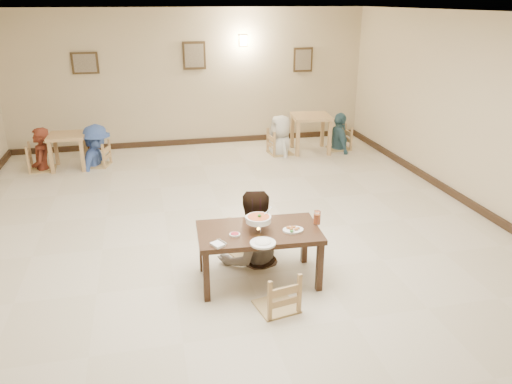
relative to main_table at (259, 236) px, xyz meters
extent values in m
plane|color=beige|center=(-0.11, 1.23, -0.58)|extent=(10.00, 10.00, 0.00)
plane|color=white|center=(-0.11, 1.23, 2.42)|extent=(10.00, 10.00, 0.00)
plane|color=beige|center=(-0.11, 6.23, 0.92)|extent=(10.00, 0.00, 10.00)
plane|color=beige|center=(3.89, 1.23, 0.92)|extent=(0.00, 10.00, 10.00)
cube|color=#301F13|center=(-0.11, 6.20, -0.52)|extent=(8.00, 0.06, 0.12)
cube|color=#301F13|center=(3.86, 1.23, -0.52)|extent=(0.06, 10.00, 0.12)
cube|color=#3A2A18|center=(-2.31, 6.19, 1.32)|extent=(0.55, 0.03, 0.45)
cube|color=gray|center=(-2.31, 6.17, 1.32)|extent=(0.45, 0.01, 0.37)
cube|color=#3A2A18|center=(-0.01, 6.19, 1.42)|extent=(0.50, 0.03, 0.60)
cube|color=gray|center=(-0.01, 6.17, 1.42)|extent=(0.41, 0.01, 0.49)
cube|color=#3A2A18|center=(2.49, 6.19, 1.27)|extent=(0.45, 0.03, 0.55)
cube|color=gray|center=(2.49, 6.17, 1.27)|extent=(0.37, 0.01, 0.45)
cube|color=#FFD88C|center=(1.09, 6.19, 1.72)|extent=(0.16, 0.05, 0.22)
cube|color=#3A2214|center=(0.00, 0.00, 0.05)|extent=(1.46, 0.87, 0.06)
cube|color=#3A2214|center=(-0.66, -0.30, -0.28)|extent=(0.07, 0.07, 0.60)
cube|color=#3A2214|center=(0.63, -0.37, -0.28)|extent=(0.07, 0.07, 0.60)
cube|color=#3A2214|center=(-0.63, 0.37, -0.28)|extent=(0.07, 0.07, 0.60)
cube|color=#3A2214|center=(0.66, 0.30, -0.28)|extent=(0.07, 0.07, 0.60)
cube|color=tan|center=(0.03, 0.64, -0.15)|extent=(0.45, 0.45, 0.05)
cube|color=tan|center=(0.06, -0.61, -0.17)|extent=(0.42, 0.42, 0.05)
imported|color=gray|center=(0.04, 0.54, 0.36)|extent=(1.02, 0.86, 1.89)
torus|color=silver|center=(-0.01, -0.04, 0.20)|extent=(0.23, 0.23, 0.01)
cylinder|color=silver|center=(-0.01, -0.04, 0.10)|extent=(0.06, 0.06, 0.03)
cone|color=#FFA526|center=(-0.01, -0.04, 0.14)|extent=(0.03, 0.03, 0.05)
cylinder|color=white|center=(-0.01, -0.04, 0.23)|extent=(0.29, 0.29, 0.07)
cylinder|color=#C95429|center=(-0.01, -0.04, 0.26)|extent=(0.25, 0.25, 0.01)
sphere|color=#2D7223|center=(0.00, -0.05, 0.28)|extent=(0.04, 0.04, 0.04)
cylinder|color=silver|center=(0.10, 0.02, 0.29)|extent=(0.13, 0.08, 0.09)
cylinder|color=silver|center=(0.08, 0.01, 0.14)|extent=(0.01, 0.01, 0.13)
cylinder|color=silver|center=(-0.10, 0.01, 0.14)|extent=(0.01, 0.01, 0.13)
cylinder|color=silver|center=(-0.01, -0.14, 0.14)|extent=(0.01, 0.01, 0.13)
cylinder|color=white|center=(0.07, 0.34, 0.09)|extent=(0.32, 0.32, 0.02)
ellipsoid|color=white|center=(0.07, 0.34, 0.10)|extent=(0.21, 0.18, 0.07)
cylinder|color=white|center=(-0.04, -0.35, 0.09)|extent=(0.29, 0.29, 0.02)
ellipsoid|color=white|center=(-0.04, -0.35, 0.10)|extent=(0.19, 0.16, 0.06)
cylinder|color=white|center=(0.38, -0.11, 0.09)|extent=(0.24, 0.24, 0.02)
sphere|color=#2D7223|center=(0.34, -0.18, 0.11)|extent=(0.04, 0.04, 0.04)
cylinder|color=white|center=(-0.30, -0.08, 0.09)|extent=(0.12, 0.12, 0.02)
cylinder|color=maroon|center=(-0.30, -0.08, 0.10)|extent=(0.09, 0.09, 0.01)
cube|color=white|center=(-0.53, -0.28, 0.09)|extent=(0.16, 0.18, 0.03)
cube|color=silver|center=(-0.48, -0.21, 0.09)|extent=(0.08, 0.14, 0.01)
cube|color=silver|center=(-0.45, -0.21, 0.09)|extent=(0.08, 0.14, 0.01)
cylinder|color=white|center=(0.71, 0.01, 0.16)|extent=(0.08, 0.08, 0.16)
cylinder|color=#ED5210|center=(0.71, 0.01, 0.15)|extent=(0.07, 0.07, 0.12)
cube|color=tan|center=(-2.70, 4.98, 0.08)|extent=(0.71, 0.71, 0.06)
cube|color=tan|center=(-2.99, 4.70, -0.27)|extent=(0.07, 0.07, 0.63)
cube|color=tan|center=(-2.41, 4.69, -0.27)|extent=(0.07, 0.07, 0.63)
cube|color=tan|center=(-2.98, 5.27, -0.27)|extent=(0.07, 0.07, 0.63)
cube|color=tan|center=(-2.40, 5.26, -0.27)|extent=(0.07, 0.07, 0.63)
cube|color=tan|center=(2.34, 5.04, 0.20)|extent=(0.91, 0.91, 0.06)
cube|color=tan|center=(1.96, 4.74, -0.21)|extent=(0.07, 0.07, 0.75)
cube|color=tan|center=(2.64, 4.65, -0.21)|extent=(0.07, 0.07, 0.75)
cube|color=tan|center=(2.05, 5.42, -0.21)|extent=(0.07, 0.07, 0.75)
cube|color=tan|center=(2.73, 5.34, -0.21)|extent=(0.07, 0.07, 0.75)
cube|color=tan|center=(-3.22, 4.98, -0.11)|extent=(0.48, 0.48, 0.05)
cube|color=tan|center=(-2.17, 5.02, -0.15)|extent=(0.44, 0.44, 0.05)
cube|color=tan|center=(1.65, 5.01, -0.12)|extent=(0.48, 0.48, 0.05)
cube|color=tan|center=(3.04, 5.07, -0.13)|extent=(0.46, 0.46, 0.05)
imported|color=#5D2417|center=(-3.22, 4.98, 0.26)|extent=(0.44, 0.64, 1.69)
imported|color=#4160AA|center=(-2.17, 5.02, 0.26)|extent=(0.95, 1.24, 1.69)
imported|color=silver|center=(1.65, 5.01, 0.27)|extent=(0.62, 0.88, 1.70)
imported|color=#427081|center=(3.04, 5.07, 0.24)|extent=(0.42, 0.97, 1.65)
camera|label=1|loc=(-1.19, -5.08, 2.58)|focal=35.00mm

